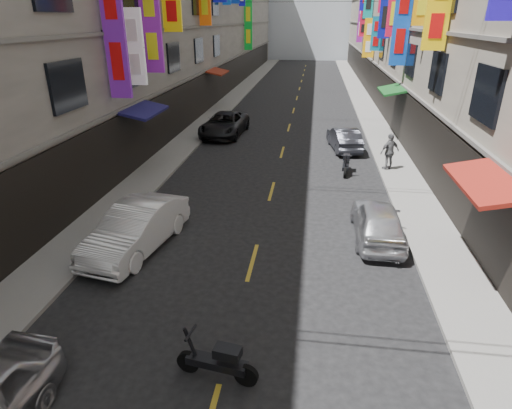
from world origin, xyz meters
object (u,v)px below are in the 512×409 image
(scooter_crossing, at_px, (218,362))
(car_left_mid, at_px, (136,228))
(scooter_far_right, at_px, (346,164))
(car_right_mid, at_px, (378,221))
(pedestrian_rfar, at_px, (390,152))
(car_right_far, at_px, (344,139))
(car_left_far, at_px, (224,124))

(scooter_crossing, bearing_deg, car_left_mid, 46.21)
(scooter_far_right, xyz_separation_m, car_right_mid, (0.66, -6.76, 0.23))
(scooter_crossing, bearing_deg, pedestrian_rfar, -11.74)
(car_left_mid, distance_m, car_right_mid, 8.03)
(pedestrian_rfar, bearing_deg, scooter_far_right, -15.70)
(car_left_mid, bearing_deg, pedestrian_rfar, 54.32)
(car_right_mid, bearing_deg, car_right_far, -87.13)
(car_right_far, height_order, pedestrian_rfar, pedestrian_rfar)
(car_right_mid, bearing_deg, car_left_far, -58.87)
(car_left_mid, distance_m, car_left_far, 15.00)
(scooter_crossing, height_order, car_left_mid, car_left_mid)
(car_left_mid, height_order, car_right_far, car_left_mid)
(car_left_mid, bearing_deg, scooter_far_right, 59.89)
(car_left_mid, bearing_deg, car_right_far, 70.08)
(scooter_crossing, xyz_separation_m, car_left_far, (-3.95, 20.07, 0.27))
(scooter_crossing, bearing_deg, car_right_far, -1.72)
(scooter_far_right, xyz_separation_m, car_left_far, (-7.34, 6.47, 0.27))
(car_left_mid, height_order, pedestrian_rfar, pedestrian_rfar)
(scooter_crossing, height_order, pedestrian_rfar, pedestrian_rfar)
(scooter_crossing, distance_m, car_right_mid, 7.95)
(scooter_crossing, height_order, car_right_far, car_right_far)
(car_left_far, bearing_deg, pedestrian_rfar, -28.53)
(car_left_mid, relative_size, pedestrian_rfar, 2.55)
(scooter_far_right, height_order, pedestrian_rfar, pedestrian_rfar)
(scooter_crossing, distance_m, scooter_far_right, 14.01)
(car_right_far, distance_m, pedestrian_rfar, 4.15)
(pedestrian_rfar, bearing_deg, car_left_mid, 14.63)
(scooter_far_right, height_order, car_right_mid, car_right_mid)
(car_left_far, distance_m, pedestrian_rfar, 11.15)
(car_left_far, relative_size, car_right_far, 1.32)
(car_left_far, xyz_separation_m, car_right_mid, (8.00, -13.23, -0.04))
(car_right_mid, relative_size, pedestrian_rfar, 2.19)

